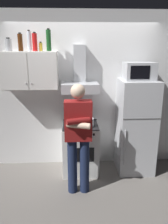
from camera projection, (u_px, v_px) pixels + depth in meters
ground_plane at (84, 178)px, 3.70m from camera, size 7.00×7.00×0.00m
back_wall_tiled at (82, 92)px, 3.90m from camera, size 4.80×0.10×2.70m
upper_cabinet at (30, 70)px, 3.53m from camera, size 0.90×0.37×0.60m
stove_oven at (80, 148)px, 3.81m from camera, size 0.60×0.62×0.87m
range_hood at (80, 80)px, 3.61m from camera, size 0.60×0.44×0.75m
refrigerator at (136, 127)px, 3.76m from camera, size 0.60×0.62×1.60m
microwave at (139, 71)px, 3.52m from camera, size 0.48×0.37×0.28m
person_standing at (78, 136)px, 3.10m from camera, size 0.38×0.33×1.64m
cooking_pot at (89, 122)px, 3.57m from camera, size 0.27×0.17×0.13m
bottle_vodka_clear at (29, 41)px, 3.40m from camera, size 0.06×0.06×0.31m
bottle_rum_dark at (20, 42)px, 3.43m from camera, size 0.08×0.08×0.28m
bottle_wine_green at (49, 40)px, 3.41m from camera, size 0.07×0.07×0.34m
bottle_spice_jar at (41, 47)px, 3.46m from camera, size 0.05×0.05×0.14m
bottle_canister_steel at (8, 45)px, 3.40m from camera, size 0.10×0.10×0.20m
bottle_soda_red at (35, 42)px, 3.41m from camera, size 0.08×0.08×0.28m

